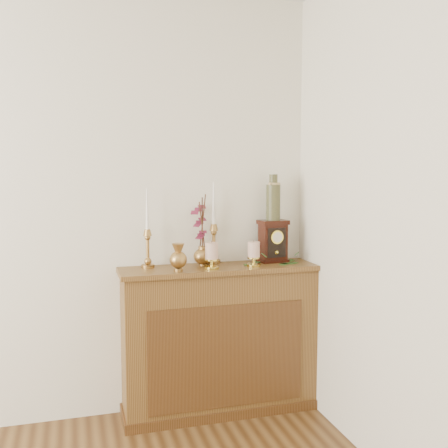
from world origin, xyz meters
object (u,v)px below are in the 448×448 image
object	(u,v)px
candlestick_center	(214,237)
ginger_jar	(200,233)
candlestick_left	(148,242)
ceramic_vase	(273,200)
mantel_clock	(273,241)
bud_vase	(178,258)

from	to	relation	value
candlestick_center	ginger_jar	size ratio (longest dim) A/B	1.15
candlestick_left	ceramic_vase	xyz separation A→B (m)	(0.81, -0.01, 0.24)
ceramic_vase	mantel_clock	bearing A→B (deg)	-84.52
ginger_jar	mantel_clock	world-z (taller)	ginger_jar
bud_vase	ginger_jar	distance (m)	0.29
candlestick_left	ginger_jar	size ratio (longest dim) A/B	1.08
ginger_jar	ceramic_vase	xyz separation A→B (m)	(0.47, -0.03, 0.20)
bud_vase	mantel_clock	xyz separation A→B (m)	(0.65, 0.15, 0.05)
candlestick_left	candlestick_center	distance (m)	0.43
bud_vase	ceramic_vase	size ratio (longest dim) A/B	0.56
candlestick_left	ceramic_vase	bearing A→B (deg)	-0.76
bud_vase	mantel_clock	distance (m)	0.67
bud_vase	ginger_jar	bearing A→B (deg)	46.08
candlestick_left	ceramic_vase	world-z (taller)	ceramic_vase
bud_vase	candlestick_left	bearing A→B (deg)	133.29
mantel_clock	candlestick_center	bearing A→B (deg)	166.78
bud_vase	ceramic_vase	xyz separation A→B (m)	(0.65, 0.15, 0.32)
bud_vase	ginger_jar	xyz separation A→B (m)	(0.18, 0.19, 0.12)
candlestick_left	bud_vase	bearing A→B (deg)	-46.71
mantel_clock	ceramic_vase	distance (m)	0.27
candlestick_left	candlestick_center	size ratio (longest dim) A/B	0.94
ginger_jar	ceramic_vase	size ratio (longest dim) A/B	1.52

